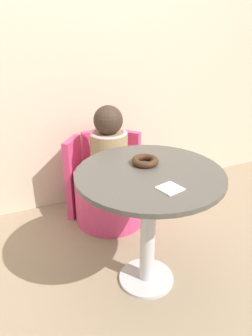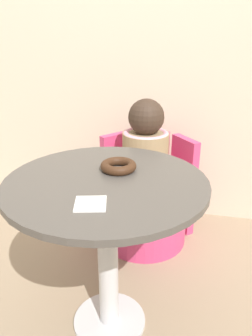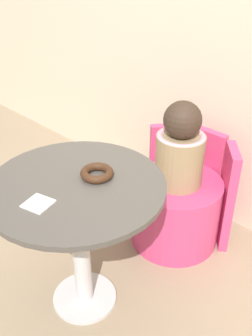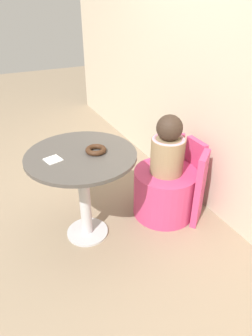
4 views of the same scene
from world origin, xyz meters
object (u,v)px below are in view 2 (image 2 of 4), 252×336
(round_table, at_px, (107,215))
(donut, at_px, (118,166))
(child_figure, at_px, (146,145))
(tub_chair, at_px, (144,210))

(round_table, xyz_separation_m, donut, (0.02, 0.10, 0.17))
(round_table, height_order, donut, donut)
(round_table, distance_m, donut, 0.20)
(round_table, xyz_separation_m, child_figure, (0.04, 0.69, 0.06))
(tub_chair, distance_m, donut, 0.79)
(donut, bearing_deg, child_figure, 88.52)
(round_table, height_order, child_figure, child_figure)
(round_table, bearing_deg, tub_chair, 86.80)
(round_table, xyz_separation_m, tub_chair, (0.04, 0.69, -0.36))
(tub_chair, relative_size, donut, 3.62)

